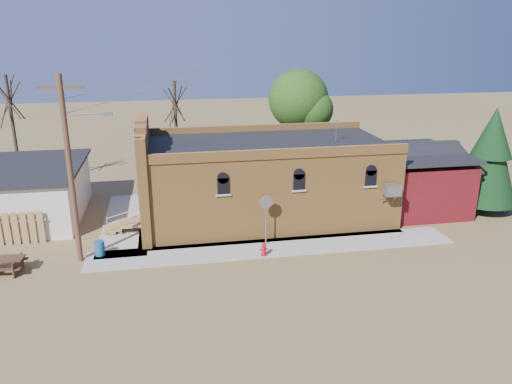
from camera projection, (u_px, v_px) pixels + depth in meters
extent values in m
plane|color=brown|center=(249.00, 258.00, 24.81)|extent=(120.00, 120.00, 0.00)
cube|color=#9E9991|center=(275.00, 247.00, 25.90)|extent=(19.00, 2.20, 0.08)
cube|color=#9E9991|center=(127.00, 222.00, 29.32)|extent=(2.60, 10.00, 0.08)
cube|color=#B97C38|center=(267.00, 181.00, 29.60)|extent=(14.00, 7.00, 4.50)
cube|color=black|center=(267.00, 143.00, 28.89)|extent=(13.80, 6.80, 0.12)
cube|color=#B97C38|center=(146.00, 177.00, 28.19)|extent=(0.50, 7.40, 5.80)
cube|color=navy|center=(138.00, 163.00, 26.68)|extent=(0.08, 1.10, 1.56)
cube|color=gray|center=(392.00, 190.00, 26.85)|extent=(0.85, 0.65, 0.60)
cube|color=#560E15|center=(414.00, 183.00, 31.43)|extent=(5.00, 6.00, 3.20)
cylinder|color=#48281C|center=(70.00, 173.00, 23.13)|extent=(0.26, 0.26, 9.00)
cube|color=#48281C|center=(60.00, 87.00, 21.92)|extent=(2.00, 0.12, 0.12)
cylinder|color=gray|center=(84.00, 114.00, 22.44)|extent=(1.80, 0.08, 0.08)
cube|color=gray|center=(107.00, 114.00, 22.63)|extent=(0.45, 0.22, 0.14)
cylinder|color=#423225|center=(176.00, 134.00, 35.29)|extent=(0.24, 0.24, 7.50)
cylinder|color=#423225|center=(14.00, 134.00, 34.25)|extent=(0.24, 0.24, 8.00)
cylinder|color=#423225|center=(297.00, 137.00, 37.49)|extent=(0.28, 0.28, 6.30)
sphere|color=#224112|center=(298.00, 99.00, 36.62)|extent=(4.40, 4.40, 4.40)
cylinder|color=#423225|center=(483.00, 202.00, 31.03)|extent=(0.30, 0.30, 1.20)
cone|color=black|center=(490.00, 158.00, 30.16)|extent=(3.60, 3.60, 5.50)
cone|color=black|center=(494.00, 132.00, 29.67)|extent=(2.41, 2.41, 3.00)
cylinder|color=red|center=(264.00, 255.00, 24.90)|extent=(0.34, 0.34, 0.06)
cylinder|color=red|center=(264.00, 249.00, 24.81)|extent=(0.23, 0.23, 0.52)
sphere|color=red|center=(264.00, 244.00, 24.73)|extent=(0.21, 0.21, 0.21)
cylinder|color=red|center=(264.00, 250.00, 24.69)|extent=(0.11, 0.13, 0.09)
cylinder|color=red|center=(261.00, 250.00, 24.79)|extent=(0.13, 0.11, 0.09)
cylinder|color=red|center=(266.00, 249.00, 24.84)|extent=(0.13, 0.11, 0.09)
cylinder|color=gray|center=(266.00, 222.00, 25.80)|extent=(0.09, 0.09, 2.48)
cylinder|color=gray|center=(266.00, 202.00, 25.43)|extent=(0.75, 0.08, 0.74)
cylinder|color=#A0091A|center=(266.00, 202.00, 25.47)|extent=(0.75, 0.08, 0.74)
cylinder|color=navy|center=(100.00, 248.00, 24.82)|extent=(0.63, 0.63, 0.75)
cube|color=#48291C|center=(18.00, 265.00, 23.26)|extent=(0.16, 1.40, 0.70)
cube|color=#48291C|center=(3.00, 259.00, 23.08)|extent=(1.85, 0.92, 0.06)
cube|color=#48291C|center=(0.00, 270.00, 22.66)|extent=(1.81, 0.37, 0.05)
cube|color=#48291C|center=(8.00, 259.00, 23.69)|extent=(1.81, 0.37, 0.05)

